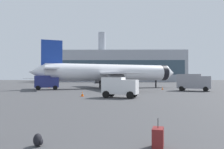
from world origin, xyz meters
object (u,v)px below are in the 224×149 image
fuel_truck (193,82)px  safety_cone_far (49,87)px  service_truck (47,82)px  traveller_backpack (38,140)px  safety_cone_mid (82,94)px  airplane_taxiing (44,78)px  safety_cone_near (162,88)px  cargo_van (120,86)px  airplane_at_gate (110,73)px  rolling_suitcase (158,137)px

fuel_truck → safety_cone_far: (-30.81, 11.41, -1.46)m
service_truck → traveller_backpack: bearing=-73.3°
safety_cone_mid → airplane_taxiing: bearing=111.2°
airplane_taxiing → service_truck: bearing=-72.0°
safety_cone_near → fuel_truck: bearing=-43.3°
fuel_truck → safety_cone_near: fuel_truck is taller
safety_cone_mid → cargo_van: bearing=-21.2°
airplane_taxiing → traveller_backpack: (30.50, -96.72, -1.91)m
traveller_backpack → safety_cone_far: bearing=106.0°
airplane_at_gate → safety_cone_far: airplane_at_gate is taller
service_truck → fuel_truck: size_ratio=0.81×
airplane_taxiing → service_truck: (19.26, -59.18, -0.53)m
service_truck → fuel_truck: 29.20m
airplane_taxiing → safety_cone_mid: bearing=-68.8°
service_truck → safety_cone_near: 24.16m
service_truck → safety_cone_far: service_truck is taller
service_truck → fuel_truck: (28.99, -3.48, 0.16)m
rolling_suitcase → traveller_backpack: rolling_suitcase is taller
airplane_at_gate → safety_cone_mid: (-3.35, -21.77, -3.31)m
fuel_truck → rolling_suitcase: (-13.25, -34.23, -1.38)m
safety_cone_far → traveller_backpack: size_ratio=1.33×
rolling_suitcase → traveller_backpack: bearing=177.9°
fuel_truck → safety_cone_mid: size_ratio=9.16×
airplane_at_gate → safety_cone_mid: size_ratio=48.88×
airplane_at_gate → airplane_taxiing: bearing=121.4°
cargo_van → safety_cone_near: 20.96m
cargo_van → rolling_suitcase: 20.16m
safety_cone_far → airplane_at_gate: bearing=-6.9°
safety_cone_mid → fuel_truck: bearing=32.2°
airplane_taxiing → cargo_van: size_ratio=4.21×
airplane_taxiing → fuel_truck: 79.08m
traveller_backpack → safety_cone_near: bearing=71.6°
cargo_van → safety_cone_far: bearing=123.0°
cargo_van → fuel_truck: bearing=44.7°
rolling_suitcase → airplane_taxiing: bearing=109.9°
safety_cone_near → airplane_at_gate: bearing=155.6°
airplane_at_gate → airplane_taxiing: size_ratio=1.70×
airplane_at_gate → cargo_van: size_ratio=7.17×
airplane_at_gate → safety_cone_near: (11.04, -5.01, -3.33)m
fuel_truck → rolling_suitcase: fuel_truck is taller
fuel_truck → traveller_backpack: fuel_truck is taller
safety_cone_near → traveller_backpack: bearing=-108.4°
fuel_truck → airplane_at_gate: bearing=148.9°
safety_cone_near → safety_cone_far: bearing=165.3°
airplane_at_gate → safety_cone_far: bearing=173.1°
airplane_at_gate → safety_cone_near: 12.57m
fuel_truck → cargo_van: fuel_truck is taller
safety_cone_near → rolling_suitcase: 39.72m
safety_cone_mid → safety_cone_far: bearing=116.1°
airplane_at_gate → rolling_suitcase: (2.68, -43.83, -3.27)m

